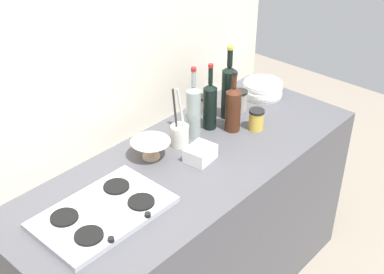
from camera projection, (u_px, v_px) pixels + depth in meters
The scene contains 14 objects.
counter_block at pixel (192, 233), 2.56m from camera, with size 1.80×0.70×0.90m, color #4C4C51.
backsplash_panel at pixel (133, 91), 2.43m from camera, with size 1.90×0.06×2.23m, color beige.
stovetop_hob at pixel (104, 213), 1.99m from camera, with size 0.52×0.33×0.04m.
plate_stack at pixel (263, 89), 2.84m from camera, with size 0.22×0.22×0.08m.
wine_bottle_leftmost at pixel (194, 110), 2.43m from camera, with size 0.07×0.07×0.36m.
wine_bottle_mid_left at pixel (229, 90), 2.58m from camera, with size 0.07×0.07×0.39m.
wine_bottle_mid_right at pixel (210, 105), 2.50m from camera, with size 0.07×0.07×0.34m.
wine_bottle_rightmost at pixel (233, 108), 2.48m from camera, with size 0.08×0.08×0.31m.
mixing_bowl at pixel (151, 149), 2.31m from camera, with size 0.18×0.18×0.09m.
butter_dish at pixel (200, 154), 2.30m from camera, with size 0.13×0.11×0.07m, color white.
utensil_crock at pixel (180, 134), 2.40m from camera, with size 0.09×0.09×0.30m.
condiment_jar_front at pixel (204, 105), 2.67m from camera, with size 0.07×0.07×0.10m.
condiment_jar_rear at pixel (240, 100), 2.69m from camera, with size 0.08×0.08×0.11m.
condiment_jar_spare at pixel (256, 119), 2.53m from camera, with size 0.08×0.08×0.11m.
Camera 1 is at (-1.42, -1.29, 2.22)m, focal length 47.80 mm.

